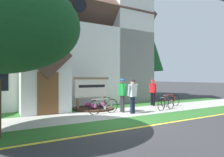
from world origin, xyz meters
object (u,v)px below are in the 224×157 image
(bicycle_black, at_px, (104,106))
(roadside_conifer, at_px, (144,39))
(church_sign, at_px, (92,88))
(cyclist_in_white_jersey, at_px, (153,90))
(bicycle_white, at_px, (166,103))
(cyclist_in_blue_jersey, at_px, (122,92))
(bicycle_red, at_px, (170,100))
(cyclist_in_green_jersey, at_px, (133,93))

(bicycle_black, distance_m, roadside_conifer, 9.67)
(church_sign, xyz_separation_m, cyclist_in_white_jersey, (3.94, -0.85, -0.21))
(church_sign, bearing_deg, roadside_conifer, 26.72)
(bicycle_white, distance_m, cyclist_in_blue_jersey, 2.79)
(church_sign, bearing_deg, cyclist_in_white_jersey, -12.24)
(cyclist_in_white_jersey, bearing_deg, cyclist_in_blue_jersey, -160.67)
(bicycle_white, xyz_separation_m, cyclist_in_blue_jersey, (-2.66, 0.51, 0.69))
(cyclist_in_white_jersey, bearing_deg, roadside_conifer, 58.30)
(bicycle_white, height_order, roadside_conifer, roadside_conifer)
(bicycle_white, bearing_deg, bicycle_red, 34.10)
(church_sign, bearing_deg, cyclist_in_blue_jersey, -64.63)
(bicycle_red, bearing_deg, cyclist_in_green_jersey, -166.93)
(cyclist_in_blue_jersey, bearing_deg, bicycle_red, 3.69)
(bicycle_red, distance_m, cyclist_in_white_jersey, 1.27)
(church_sign, height_order, bicycle_white, church_sign)
(cyclist_in_green_jersey, bearing_deg, bicycle_red, 13.07)
(bicycle_red, height_order, bicycle_white, bicycle_red)
(bicycle_white, height_order, cyclist_in_white_jersey, cyclist_in_white_jersey)
(roadside_conifer, bearing_deg, bicycle_black, -142.69)
(bicycle_white, relative_size, cyclist_in_white_jersey, 0.98)
(bicycle_black, bearing_deg, cyclist_in_blue_jersey, -8.32)
(bicycle_red, distance_m, cyclist_in_green_jersey, 3.67)
(bicycle_red, relative_size, bicycle_black, 1.00)
(bicycle_white, relative_size, bicycle_black, 0.96)
(bicycle_black, distance_m, cyclist_in_blue_jersey, 1.24)
(cyclist_in_blue_jersey, bearing_deg, bicycle_white, -10.90)
(cyclist_in_green_jersey, bearing_deg, bicycle_white, 1.47)
(bicycle_white, distance_m, roadside_conifer, 8.10)
(bicycle_white, height_order, bicycle_black, bicycle_black)
(bicycle_white, bearing_deg, roadside_conifer, 62.90)
(church_sign, distance_m, roadside_conifer, 8.35)
(bicycle_red, distance_m, roadside_conifer, 7.23)
(bicycle_black, xyz_separation_m, cyclist_in_green_jersey, (1.28, -0.72, 0.65))
(church_sign, relative_size, cyclist_in_green_jersey, 1.27)
(cyclist_in_blue_jersey, relative_size, roadside_conifer, 0.21)
(church_sign, bearing_deg, cyclist_in_green_jersey, -64.95)
(cyclist_in_white_jersey, bearing_deg, bicycle_white, -103.21)
(church_sign, distance_m, cyclist_in_white_jersey, 4.03)
(bicycle_black, bearing_deg, bicycle_red, 1.11)
(church_sign, distance_m, bicycle_white, 4.40)
(church_sign, distance_m, bicycle_black, 1.96)
(church_sign, relative_size, bicycle_red, 1.26)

